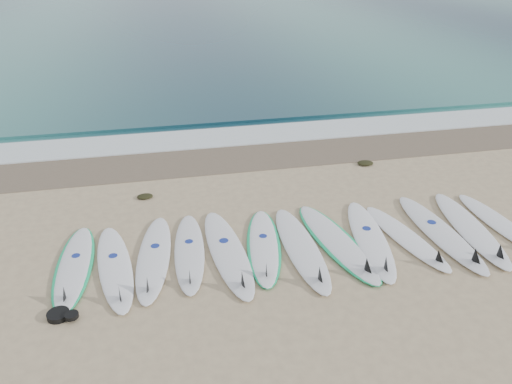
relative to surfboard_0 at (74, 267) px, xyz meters
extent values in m
plane|color=tan|center=(3.84, -0.07, -0.05)|extent=(120.00, 120.00, 0.00)
cube|color=#235A5B|center=(3.84, 32.43, -0.03)|extent=(120.00, 55.00, 0.03)
cube|color=brown|center=(3.84, 4.03, -0.04)|extent=(120.00, 1.80, 0.01)
cube|color=silver|center=(3.84, 5.43, -0.03)|extent=(120.00, 1.40, 0.04)
cube|color=#235A5B|center=(3.84, 6.93, 0.00)|extent=(120.00, 1.00, 0.10)
ellipsoid|color=white|center=(0.00, 0.04, 0.00)|extent=(0.58, 2.46, 0.08)
ellipsoid|color=#12C271|center=(0.00, 0.04, -0.01)|extent=(0.67, 2.49, 0.06)
cone|color=black|center=(-0.03, -0.85, 0.14)|extent=(0.22, 0.27, 0.26)
cylinder|color=navy|center=(0.01, 0.28, 0.04)|extent=(0.15, 0.15, 0.01)
ellipsoid|color=white|center=(0.66, -0.11, 0.00)|extent=(0.87, 2.61, 0.08)
cone|color=black|center=(0.78, -1.03, 0.15)|extent=(0.25, 0.30, 0.27)
cylinder|color=navy|center=(0.62, 0.14, 0.04)|extent=(0.17, 0.17, 0.01)
ellipsoid|color=white|center=(1.30, 0.05, 0.00)|extent=(0.85, 2.66, 0.08)
cone|color=black|center=(1.19, -0.90, 0.15)|extent=(0.25, 0.30, 0.28)
cylinder|color=navy|center=(1.33, 0.29, 0.04)|extent=(0.17, 0.17, 0.01)
ellipsoid|color=white|center=(1.90, 0.08, 0.00)|extent=(0.70, 2.51, 0.08)
cone|color=black|center=(1.83, -0.82, 0.14)|extent=(0.23, 0.28, 0.26)
cylinder|color=navy|center=(1.92, 0.32, 0.04)|extent=(0.15, 0.15, 0.01)
ellipsoid|color=white|center=(2.54, -0.07, 0.00)|extent=(0.79, 2.84, 0.09)
cone|color=black|center=(2.62, -1.09, 0.17)|extent=(0.26, 0.32, 0.30)
cylinder|color=navy|center=(2.52, 0.20, 0.05)|extent=(0.17, 0.17, 0.01)
ellipsoid|color=white|center=(3.20, 0.00, 0.00)|extent=(0.93, 2.51, 0.08)
ellipsoid|color=#12C271|center=(3.20, 0.00, -0.01)|extent=(1.01, 2.54, 0.06)
cone|color=black|center=(3.04, -0.89, 0.14)|extent=(0.25, 0.29, 0.26)
cylinder|color=navy|center=(3.24, 0.23, 0.04)|extent=(0.16, 0.16, 0.01)
ellipsoid|color=white|center=(3.82, -0.21, 0.00)|extent=(0.59, 2.75, 0.09)
cone|color=black|center=(3.82, -1.21, 0.16)|extent=(0.23, 0.29, 0.29)
ellipsoid|color=white|center=(4.49, -0.15, 0.00)|extent=(0.97, 2.80, 0.09)
ellipsoid|color=#12C271|center=(4.49, -0.15, -0.01)|extent=(1.07, 2.83, 0.06)
cone|color=black|center=(4.64, -1.14, 0.16)|extent=(0.27, 0.32, 0.29)
ellipsoid|color=white|center=(5.11, -0.18, 0.00)|extent=(1.00, 2.77, 0.09)
cone|color=black|center=(4.95, -1.16, 0.16)|extent=(0.27, 0.32, 0.29)
cylinder|color=navy|center=(5.16, 0.07, 0.05)|extent=(0.18, 0.18, 0.01)
ellipsoid|color=white|center=(5.76, -0.26, -0.01)|extent=(0.90, 2.44, 0.08)
cone|color=black|center=(5.91, -1.12, 0.13)|extent=(0.24, 0.29, 0.26)
ellipsoid|color=white|center=(6.45, -0.24, 0.00)|extent=(0.67, 2.83, 0.09)
cone|color=black|center=(6.48, -1.27, 0.17)|extent=(0.25, 0.31, 0.30)
cylinder|color=navy|center=(6.44, 0.03, 0.05)|extent=(0.17, 0.17, 0.01)
ellipsoid|color=white|center=(7.08, -0.23, 0.00)|extent=(0.87, 2.81, 0.09)
cone|color=black|center=(6.97, -1.23, 0.16)|extent=(0.26, 0.32, 0.29)
ellipsoid|color=white|center=(7.73, -0.17, -0.01)|extent=(0.62, 2.41, 0.08)
ellipsoid|color=black|center=(1.17, 2.32, -0.01)|extent=(0.33, 0.26, 0.06)
ellipsoid|color=black|center=(6.37, 2.98, -0.01)|extent=(0.39, 0.30, 0.08)
cylinder|color=black|center=(-0.09, -1.16, -0.01)|extent=(0.32, 0.32, 0.08)
cylinder|color=black|center=(0.11, -1.26, 0.03)|extent=(0.20, 0.20, 0.06)
camera|label=1|loc=(1.55, -7.18, 4.84)|focal=35.00mm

